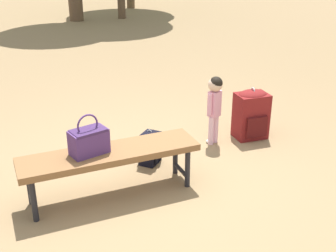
# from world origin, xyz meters

# --- Properties ---
(ground_plane) EXTENTS (40.00, 40.00, 0.00)m
(ground_plane) POSITION_xyz_m (0.00, 0.00, 0.00)
(ground_plane) COLOR #8C704C
(ground_plane) RESTS_ON ground
(park_bench) EXTENTS (1.65, 0.69, 0.45)m
(park_bench) POSITION_xyz_m (-0.44, -0.11, 0.39)
(park_bench) COLOR brown
(park_bench) RESTS_ON ground
(handbag) EXTENTS (0.33, 0.20, 0.37)m
(handbag) POSITION_xyz_m (-0.60, -0.06, 0.58)
(handbag) COLOR #4C2D66
(handbag) RESTS_ON park_bench
(child_standing) EXTENTS (0.21, 0.16, 0.79)m
(child_standing) POSITION_xyz_m (1.03, 0.23, 0.53)
(child_standing) COLOR #E5B2C6
(child_standing) RESTS_ON ground
(backpack_large) EXTENTS (0.42, 0.38, 0.61)m
(backpack_large) POSITION_xyz_m (1.50, 0.12, 0.31)
(backpack_large) COLOR maroon
(backpack_large) RESTS_ON ground
(backpack_small) EXTENTS (0.28, 0.26, 0.38)m
(backpack_small) POSITION_xyz_m (0.18, 0.22, 0.19)
(backpack_small) COLOR black
(backpack_small) RESTS_ON ground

